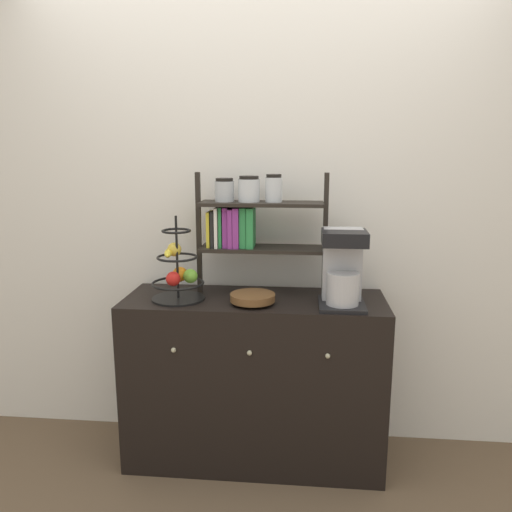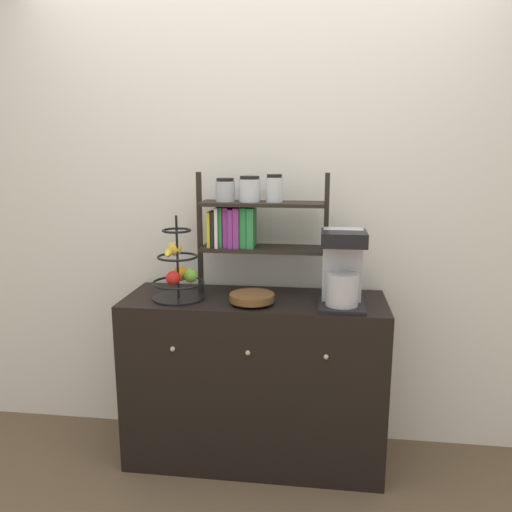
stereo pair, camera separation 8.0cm
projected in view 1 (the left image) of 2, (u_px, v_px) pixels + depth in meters
ground_plane at (250, 483)px, 2.48m from camera, size 12.00×12.00×0.00m
wall_back at (260, 211)px, 2.72m from camera, size 7.00×0.05×2.60m
sideboard at (255, 379)px, 2.62m from camera, size 1.32×0.49×0.89m
coffee_maker at (343, 268)px, 2.39m from camera, size 0.22×0.25×0.37m
fruit_stand at (178, 273)px, 2.49m from camera, size 0.27×0.27×0.42m
wooden_bowl at (253, 298)px, 2.43m from camera, size 0.22×0.22×0.05m
shelf_hutch at (247, 218)px, 2.55m from camera, size 0.68×0.20×0.63m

